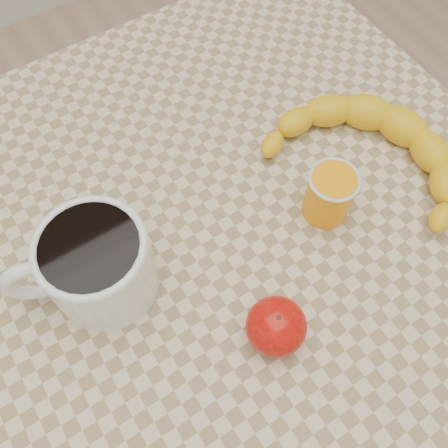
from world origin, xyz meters
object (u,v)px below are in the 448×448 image
orange_juice_glass (329,194)px  apple (276,326)px  table (224,260)px  banana (373,153)px  coffee_mug (95,264)px

orange_juice_glass → apple: size_ratio=1.00×
table → banana: bearing=-4.9°
orange_juice_glass → apple: bearing=-146.7°
apple → coffee_mug: bearing=130.0°
orange_juice_glass → apple: (-0.15, -0.10, -0.01)m
apple → banana: (0.24, 0.12, -0.01)m
table → orange_juice_glass: orange_juice_glass is taller
table → coffee_mug: 0.21m
table → coffee_mug: bearing=173.4°
table → orange_juice_glass: (0.12, -0.04, 0.12)m
coffee_mug → banana: (0.37, -0.04, -0.03)m
coffee_mug → orange_juice_glass: 0.28m
coffee_mug → apple: (0.13, -0.16, -0.02)m
table → orange_juice_glass: bearing=-18.9°
banana → apple: bearing=-171.8°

